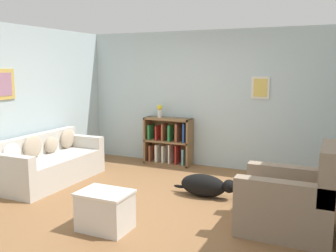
{
  "coord_description": "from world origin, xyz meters",
  "views": [
    {
      "loc": [
        2.28,
        -4.59,
        1.92
      ],
      "look_at": [
        0.0,
        0.4,
        1.05
      ],
      "focal_mm": 40.0,
      "sensor_mm": 36.0,
      "label": 1
    }
  ],
  "objects_px": {
    "bookshelf": "(169,142)",
    "dog": "(205,185)",
    "recliner_chair": "(292,202)",
    "vase": "(160,110)",
    "coffee_table": "(105,209)",
    "couch": "(50,164)"
  },
  "relations": [
    {
      "from": "couch",
      "to": "bookshelf",
      "type": "distance_m",
      "value": 2.33
    },
    {
      "from": "bookshelf",
      "to": "vase",
      "type": "bearing_deg",
      "value": -173.91
    },
    {
      "from": "couch",
      "to": "coffee_table",
      "type": "distance_m",
      "value": 2.25
    },
    {
      "from": "recliner_chair",
      "to": "coffee_table",
      "type": "distance_m",
      "value": 2.2
    },
    {
      "from": "recliner_chair",
      "to": "vase",
      "type": "xyz_separation_m",
      "value": [
        -2.78,
        2.22,
        0.7
      ]
    },
    {
      "from": "couch",
      "to": "vase",
      "type": "bearing_deg",
      "value": 58.91
    },
    {
      "from": "coffee_table",
      "to": "vase",
      "type": "distance_m",
      "value": 3.28
    },
    {
      "from": "coffee_table",
      "to": "dog",
      "type": "relative_size",
      "value": 0.62
    },
    {
      "from": "couch",
      "to": "bookshelf",
      "type": "height_order",
      "value": "bookshelf"
    },
    {
      "from": "couch",
      "to": "recliner_chair",
      "type": "distance_m",
      "value": 3.93
    },
    {
      "from": "bookshelf",
      "to": "recliner_chair",
      "type": "relative_size",
      "value": 0.89
    },
    {
      "from": "recliner_chair",
      "to": "coffee_table",
      "type": "bearing_deg",
      "value": -156.82
    },
    {
      "from": "couch",
      "to": "vase",
      "type": "relative_size",
      "value": 7.25
    },
    {
      "from": "recliner_chair",
      "to": "vase",
      "type": "relative_size",
      "value": 4.16
    },
    {
      "from": "dog",
      "to": "couch",
      "type": "bearing_deg",
      "value": -171.49
    },
    {
      "from": "couch",
      "to": "bookshelf",
      "type": "relative_size",
      "value": 1.95
    },
    {
      "from": "recliner_chair",
      "to": "vase",
      "type": "height_order",
      "value": "vase"
    },
    {
      "from": "coffee_table",
      "to": "dog",
      "type": "xyz_separation_m",
      "value": [
        0.71,
        1.58,
        -0.08
      ]
    },
    {
      "from": "coffee_table",
      "to": "dog",
      "type": "distance_m",
      "value": 1.74
    },
    {
      "from": "recliner_chair",
      "to": "vase",
      "type": "bearing_deg",
      "value": 141.44
    },
    {
      "from": "bookshelf",
      "to": "dog",
      "type": "relative_size",
      "value": 0.96
    },
    {
      "from": "bookshelf",
      "to": "coffee_table",
      "type": "bearing_deg",
      "value": -79.41
    }
  ]
}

